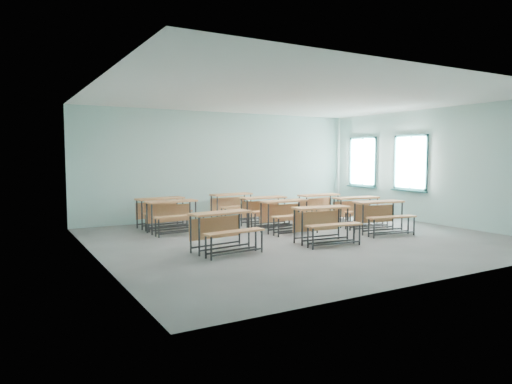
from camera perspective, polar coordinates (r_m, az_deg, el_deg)
room at (r=10.54m, az=5.88°, el=2.94°), size 9.04×8.04×3.24m
desk_unit_r0c0 at (r=8.99m, az=-4.09°, el=-4.19°), size 1.35×0.99×0.79m
desk_unit_r0c1 at (r=9.97m, az=8.51°, el=-3.36°), size 1.33×0.95×0.79m
desk_unit_r0c2 at (r=11.50m, az=15.41°, el=-2.43°), size 1.36×1.00×0.79m
desk_unit_r1c1 at (r=11.32m, az=3.87°, el=-2.38°), size 1.28×0.88×0.79m
desk_unit_r1c2 at (r=12.48m, az=12.67°, el=-1.83°), size 1.36×1.00×0.79m
desk_unit_r2c0 at (r=11.40m, az=-10.28°, el=-2.39°), size 1.31×0.92×0.79m
desk_unit_r2c1 at (r=12.22m, az=1.18°, el=-1.85°), size 1.27×0.87×0.79m
desk_unit_r2c2 at (r=13.17m, az=8.18°, el=-1.44°), size 1.28×0.88×0.79m
desk_unit_r3c0 at (r=12.22m, az=-11.67°, el=-1.95°), size 1.34×0.98×0.79m
desk_unit_r3c1 at (r=13.30m, az=-2.84°, el=-1.34°), size 1.33×0.96×0.79m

